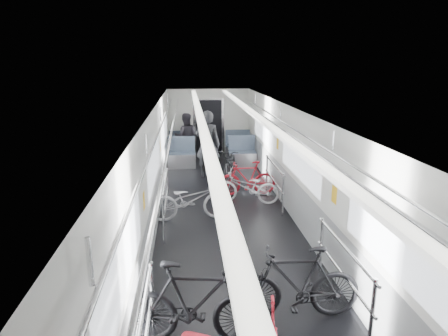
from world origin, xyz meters
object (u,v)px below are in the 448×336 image
object	(u,v)px
bike_aisle	(230,163)
person_standing	(208,144)
bike_right_far	(247,178)
bike_right_near	(296,283)
person_seated	(186,137)
bike_left_far	(190,200)
bike_right_mid	(247,187)
bike_left_mid	(195,304)

from	to	relation	value
bike_aisle	person_standing	distance (m)	0.87
bike_right_far	bike_right_near	bearing A→B (deg)	-3.20
bike_right_far	person_seated	world-z (taller)	person_seated
bike_left_far	person_seated	bearing A→B (deg)	-4.46
bike_right_near	person_standing	xyz separation A→B (m)	(-0.80, 6.90, 0.48)
bike_right_far	bike_left_far	bearing A→B (deg)	-46.09
person_standing	bike_right_near	bearing A→B (deg)	110.84
bike_right_far	person_standing	world-z (taller)	person_standing
bike_right_mid	person_seated	bearing A→B (deg)	-147.43
bike_right_mid	person_seated	size ratio (longest dim) A/B	0.95
bike_right_mid	person_seated	distance (m)	4.90
bike_left_mid	person_standing	world-z (taller)	person_standing
bike_right_mid	bike_right_far	distance (m)	0.61
bike_aisle	person_standing	bearing A→B (deg)	-173.66
bike_right_near	person_standing	size ratio (longest dim) A/B	0.86
bike_right_far	person_seated	bearing A→B (deg)	-160.82
bike_left_far	person_seated	world-z (taller)	person_seated
bike_aisle	person_seated	size ratio (longest dim) A/B	1.04
bike_left_mid	bike_right_mid	world-z (taller)	bike_left_mid
bike_left_far	person_standing	world-z (taller)	person_standing
bike_right_near	bike_right_far	world-z (taller)	bike_right_near
bike_right_near	bike_right_far	xyz separation A→B (m)	(0.11, 5.16, -0.07)
bike_left_far	person_standing	distance (m)	3.36
bike_left_far	bike_right_mid	size ratio (longest dim) A/B	1.12
bike_right_mid	person_seated	world-z (taller)	person_seated
bike_left_far	bike_right_near	distance (m)	3.88
bike_right_near	bike_right_mid	size ratio (longest dim) A/B	1.11
bike_right_near	person_seated	size ratio (longest dim) A/B	1.05
bike_aisle	bike_right_far	bearing A→B (deg)	-66.13
bike_left_mid	bike_right_far	bearing A→B (deg)	-6.43
bike_right_mid	person_seated	xyz separation A→B (m)	(-1.47, 4.66, 0.41)
bike_right_near	bike_right_far	size ratio (longest dim) A/B	1.16
bike_left_mid	bike_left_far	bearing A→B (deg)	8.56
bike_left_mid	bike_right_near	distance (m)	1.40
bike_left_far	bike_right_far	world-z (taller)	bike_left_far
bike_right_mid	person_standing	distance (m)	2.56
bike_left_mid	bike_aisle	xyz separation A→B (m)	(1.21, 7.19, -0.10)
person_seated	person_standing	bearing A→B (deg)	105.35
bike_right_far	bike_left_mid	bearing A→B (deg)	-16.71
bike_aisle	person_seated	world-z (taller)	person_seated
bike_left_mid	bike_right_mid	bearing A→B (deg)	-7.14
bike_left_far	bike_left_mid	bearing A→B (deg)	174.85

